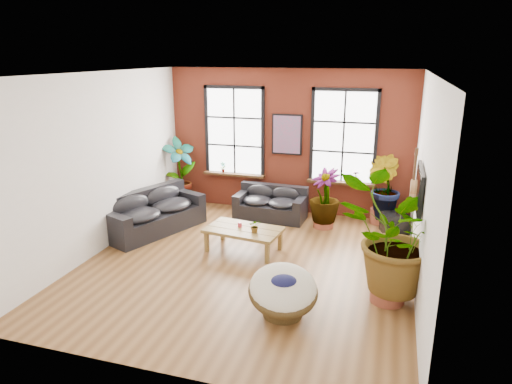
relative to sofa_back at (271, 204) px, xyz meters
The scene contains 19 objects.
room 2.84m from the sofa_back, 84.75° to the right, with size 6.04×6.54×3.54m.
sofa_back is the anchor object (origin of this frame).
sofa_left 2.80m from the sofa_back, 145.71° to the right, with size 1.75×2.49×0.91m.
coffee_table 2.04m from the sofa_back, 90.69° to the right, with size 1.58×1.03×0.57m.
papasan_chair 4.31m from the sofa_back, 72.61° to the right, with size 1.33×1.34×0.79m.
poster 1.72m from the sofa_back, 68.64° to the left, with size 0.74×0.06×0.98m.
tv_wall_unit 3.93m from the sofa_back, 32.44° to the right, with size 0.13×1.86×1.20m.
media_box 2.88m from the sofa_back, ahead, with size 0.65×0.60×0.45m.
pot_back_left 2.47m from the sofa_back, behind, with size 0.59×0.59×0.40m.
pot_back_right 2.59m from the sofa_back, ahead, with size 0.55×0.55×0.35m.
pot_right_wall 4.29m from the sofa_back, 49.23° to the right, with size 0.66×0.66×0.40m.
pot_mid 1.36m from the sofa_back, 11.70° to the right, with size 0.57×0.57×0.33m.
floor_plant_back_left 2.53m from the sofa_back, behind, with size 0.88×0.59×1.67m, color #144913.
floor_plant_back_right 2.64m from the sofa_back, ahead, with size 0.81×0.65×1.47m, color #144913.
floor_plant_right_wall 4.36m from the sofa_back, 48.97° to the right, with size 1.67×1.45×1.85m, color #144913.
floor_plant_mid 1.41m from the sofa_back, 11.78° to the right, with size 0.69×0.69×1.23m, color #144913.
table_plant 2.20m from the sofa_back, 83.25° to the right, with size 0.24×0.20×0.26m, color #144913.
sill_plant_left 1.67m from the sofa_back, 159.72° to the left, with size 0.14×0.10×0.27m, color #144913.
sill_plant_right 2.11m from the sofa_back, 15.28° to the left, with size 0.15×0.15×0.27m, color #144913.
Camera 1 is at (2.44, -7.49, 3.81)m, focal length 32.00 mm.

